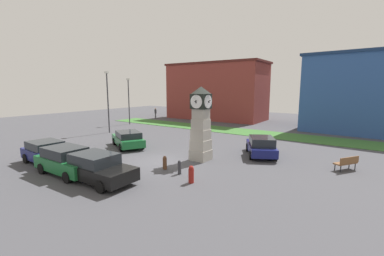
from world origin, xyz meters
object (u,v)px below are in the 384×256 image
(bollard_near_tower, at_px, (191,174))
(car_silver_hatch, at_px, (261,146))
(bollard_far_row, at_px, (165,163))
(pedestrian_near_bench, at_px, (155,112))
(car_navy_sedan, at_px, (47,152))
(bench, at_px, (347,162))
(car_end_of_row, at_px, (128,139))
(car_by_building, at_px, (97,168))
(street_lamp_near_road, at_px, (129,98))
(car_near_tower, at_px, (67,160))
(street_lamp_far_side, at_px, (108,98))
(clock_tower, at_px, (201,125))
(bollard_mid_row, at_px, (179,167))

(bollard_near_tower, xyz_separation_m, car_silver_hatch, (1.06, 7.64, 0.26))
(bollard_far_row, height_order, pedestrian_near_bench, pedestrian_near_bench)
(car_navy_sedan, relative_size, pedestrian_near_bench, 2.30)
(bench, bearing_deg, car_end_of_row, -167.41)
(car_by_building, xyz_separation_m, street_lamp_near_road, (-16.07, 16.28, 2.91))
(street_lamp_near_road, bearing_deg, car_navy_sedan, -57.90)
(car_by_building, bearing_deg, bollard_near_tower, 33.36)
(car_near_tower, bearing_deg, street_lamp_far_side, 133.59)
(clock_tower, height_order, car_navy_sedan, clock_tower)
(bollard_mid_row, height_order, car_near_tower, car_near_tower)
(car_silver_hatch, xyz_separation_m, car_end_of_row, (-10.48, -3.90, -0.02))
(bollard_mid_row, relative_size, bollard_far_row, 0.98)
(bench, bearing_deg, street_lamp_far_side, 179.78)
(bollard_far_row, height_order, street_lamp_near_road, street_lamp_near_road)
(car_near_tower, distance_m, car_end_of_row, 7.23)
(bollard_far_row, relative_size, car_end_of_row, 0.18)
(bollard_near_tower, distance_m, pedestrian_near_bench, 30.14)
(bench, distance_m, street_lamp_near_road, 27.92)
(car_silver_hatch, relative_size, bench, 2.69)
(car_end_of_row, relative_size, bench, 2.92)
(clock_tower, height_order, bollard_near_tower, clock_tower)
(bollard_far_row, bearing_deg, street_lamp_far_side, 155.44)
(bollard_far_row, height_order, bench, bench)
(bollard_mid_row, distance_m, pedestrian_near_bench, 28.60)
(clock_tower, xyz_separation_m, car_end_of_row, (-7.36, -0.33, -1.82))
(bollard_near_tower, height_order, street_lamp_near_road, street_lamp_near_road)
(car_silver_hatch, height_order, street_lamp_far_side, street_lamp_far_side)
(car_near_tower, distance_m, pedestrian_near_bench, 28.02)
(bollard_near_tower, distance_m, car_silver_hatch, 7.72)
(bollard_near_tower, distance_m, street_lamp_near_road, 24.62)
(bollard_mid_row, relative_size, bench, 0.52)
(bench, height_order, street_lamp_near_road, street_lamp_near_road)
(clock_tower, xyz_separation_m, bollard_mid_row, (0.67, -3.31, -2.12))
(clock_tower, relative_size, bollard_near_tower, 5.40)
(clock_tower, distance_m, car_by_building, 7.45)
(car_near_tower, bearing_deg, clock_tower, 55.62)
(car_by_building, bearing_deg, car_near_tower, -175.11)
(car_silver_hatch, height_order, bench, car_silver_hatch)
(pedestrian_near_bench, bearing_deg, car_end_of_row, -53.11)
(car_navy_sedan, bearing_deg, street_lamp_near_road, 122.10)
(car_near_tower, relative_size, car_by_building, 1.00)
(car_by_building, bearing_deg, pedestrian_near_bench, 127.21)
(car_navy_sedan, xyz_separation_m, street_lamp_near_road, (-10.12, 16.13, 2.94))
(bench, xyz_separation_m, pedestrian_near_bench, (-28.73, 13.21, 0.48))
(clock_tower, bearing_deg, pedestrian_near_bench, 140.47)
(car_end_of_row, bearing_deg, bollard_near_tower, -21.65)
(bollard_near_tower, bearing_deg, pedestrian_near_bench, 137.00)
(car_silver_hatch, bearing_deg, car_by_building, -117.08)
(bench, bearing_deg, car_near_tower, -142.68)
(bollard_near_tower, height_order, car_by_building, car_by_building)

